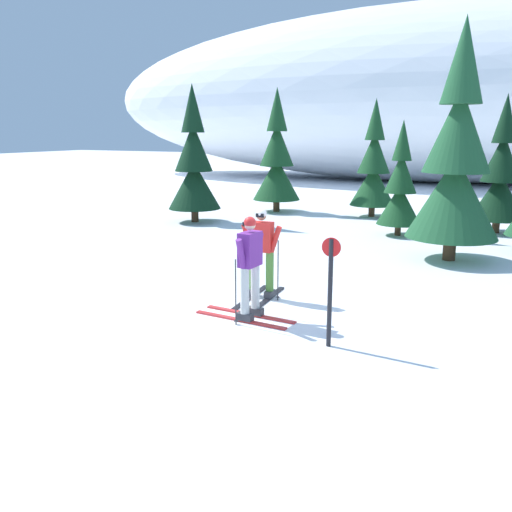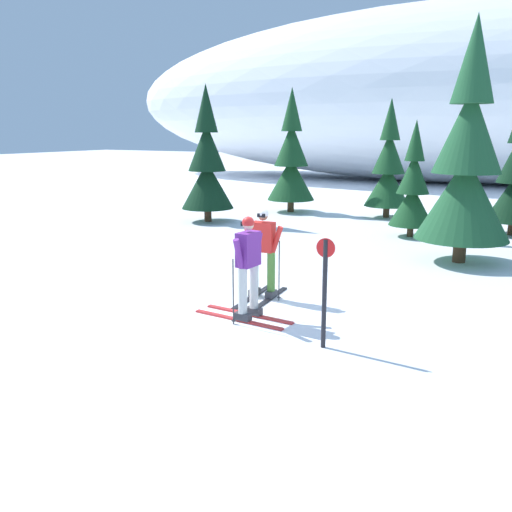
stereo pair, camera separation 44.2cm
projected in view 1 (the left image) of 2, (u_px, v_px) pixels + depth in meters
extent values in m
plane|color=white|center=(271.00, 311.00, 9.89)|extent=(120.00, 120.00, 0.00)
cube|color=red|center=(240.00, 320.00, 9.36)|extent=(1.74, 0.23, 0.03)
cube|color=red|center=(250.00, 314.00, 9.65)|extent=(1.74, 0.23, 0.03)
cube|color=#38383D|center=(245.00, 317.00, 9.30)|extent=(0.29, 0.16, 0.12)
cube|color=#38383D|center=(255.00, 311.00, 9.58)|extent=(0.29, 0.16, 0.12)
cylinder|color=silver|center=(245.00, 291.00, 9.20)|extent=(0.15, 0.15, 0.77)
cylinder|color=silver|center=(255.00, 286.00, 9.48)|extent=(0.15, 0.15, 0.77)
cube|color=#6B2889|center=(250.00, 249.00, 9.19)|extent=(0.27, 0.44, 0.57)
cylinder|color=#6B2889|center=(242.00, 256.00, 8.98)|extent=(0.12, 0.28, 0.58)
cylinder|color=#6B2889|center=(258.00, 250.00, 9.43)|extent=(0.12, 0.28, 0.58)
sphere|color=beige|center=(250.00, 225.00, 9.10)|extent=(0.19, 0.19, 0.19)
sphere|color=red|center=(250.00, 223.00, 9.09)|extent=(0.21, 0.21, 0.21)
cube|color=black|center=(246.00, 224.00, 9.14)|extent=(0.05, 0.15, 0.07)
cylinder|color=#2D2D33|center=(236.00, 292.00, 9.07)|extent=(0.02, 0.02, 1.10)
cylinder|color=#2D2D33|center=(236.00, 321.00, 9.18)|extent=(0.07, 0.07, 0.01)
cylinder|color=#2D2D33|center=(258.00, 282.00, 9.66)|extent=(0.02, 0.02, 1.10)
cylinder|color=#2D2D33|center=(258.00, 309.00, 9.77)|extent=(0.07, 0.07, 0.01)
cube|color=black|center=(268.00, 299.00, 10.53)|extent=(0.23, 1.67, 0.03)
cube|color=black|center=(251.00, 297.00, 10.65)|extent=(0.23, 1.67, 0.03)
cube|color=#38383D|center=(270.00, 294.00, 10.60)|extent=(0.16, 0.29, 0.12)
cube|color=#38383D|center=(253.00, 292.00, 10.72)|extent=(0.16, 0.29, 0.12)
cylinder|color=#4C8433|center=(270.00, 271.00, 10.50)|extent=(0.15, 0.15, 0.75)
cylinder|color=#4C8433|center=(253.00, 270.00, 10.63)|extent=(0.15, 0.15, 0.75)
cube|color=red|center=(261.00, 237.00, 10.42)|extent=(0.45, 0.27, 0.55)
cylinder|color=red|center=(275.00, 241.00, 10.34)|extent=(0.28, 0.12, 0.58)
cylinder|color=red|center=(248.00, 239.00, 10.53)|extent=(0.28, 0.12, 0.58)
sphere|color=#A37556|center=(261.00, 215.00, 10.33)|extent=(0.19, 0.19, 0.19)
sphere|color=white|center=(261.00, 214.00, 10.33)|extent=(0.21, 0.21, 0.21)
cube|color=black|center=(260.00, 215.00, 10.26)|extent=(0.15, 0.05, 0.07)
cylinder|color=#2D2D33|center=(278.00, 271.00, 10.37)|extent=(0.02, 0.02, 1.14)
cylinder|color=#2D2D33|center=(278.00, 297.00, 10.49)|extent=(0.07, 0.07, 0.01)
cylinder|color=#2D2D33|center=(243.00, 267.00, 10.63)|extent=(0.02, 0.02, 1.14)
cylinder|color=#2D2D33|center=(243.00, 293.00, 10.74)|extent=(0.07, 0.07, 0.01)
cylinder|color=#47301E|center=(195.00, 213.00, 19.36)|extent=(0.25, 0.25, 0.63)
cone|color=black|center=(194.00, 185.00, 19.15)|extent=(1.79, 1.79, 1.60)
cone|color=black|center=(193.00, 147.00, 18.87)|extent=(1.29, 1.29, 1.60)
cone|color=black|center=(192.00, 108.00, 18.59)|extent=(0.79, 0.79, 1.60)
cylinder|color=#47301E|center=(276.00, 203.00, 21.80)|extent=(0.25, 0.25, 0.63)
cone|color=#194723|center=(277.00, 179.00, 21.58)|extent=(1.81, 1.81, 1.62)
cone|color=#194723|center=(277.00, 144.00, 21.30)|extent=(1.30, 1.30, 1.62)
cone|color=#194723|center=(277.00, 109.00, 21.01)|extent=(0.80, 0.80, 1.62)
cylinder|color=#47301E|center=(372.00, 209.00, 20.53)|extent=(0.23, 0.23, 0.57)
cone|color=#194723|center=(373.00, 185.00, 20.34)|extent=(1.63, 1.63, 1.46)
cone|color=#194723|center=(374.00, 153.00, 20.08)|extent=(1.17, 1.17, 1.46)
cone|color=#194723|center=(376.00, 119.00, 19.82)|extent=(0.72, 0.72, 1.46)
cylinder|color=#47301E|center=(398.00, 228.00, 16.89)|extent=(0.18, 0.18, 0.46)
cone|color=#194723|center=(399.00, 205.00, 16.74)|extent=(1.32, 1.32, 1.18)
cone|color=#194723|center=(401.00, 173.00, 16.53)|extent=(0.95, 0.95, 1.18)
cone|color=#194723|center=(403.00, 140.00, 16.32)|extent=(0.58, 0.58, 1.18)
cylinder|color=#47301E|center=(450.00, 245.00, 13.65)|extent=(0.31, 0.31, 0.77)
cone|color=#1E512D|center=(453.00, 197.00, 13.39)|extent=(2.19, 2.19, 1.96)
cone|color=#1E512D|center=(459.00, 130.00, 13.05)|extent=(1.57, 1.57, 1.96)
cone|color=#1E512D|center=(464.00, 59.00, 12.70)|extent=(0.96, 0.96, 1.96)
cylinder|color=#47301E|center=(496.00, 224.00, 17.30)|extent=(0.23, 0.23, 0.57)
cone|color=black|center=(499.00, 196.00, 17.11)|extent=(1.61, 1.61, 1.45)
cone|color=black|center=(502.00, 158.00, 16.85)|extent=(1.16, 1.16, 1.45)
cone|color=black|center=(506.00, 118.00, 16.60)|extent=(0.71, 0.71, 1.45)
ellipsoid|color=white|center=(430.00, 95.00, 33.48)|extent=(44.34, 14.51, 10.31)
cylinder|color=black|center=(330.00, 294.00, 8.10)|extent=(0.07, 0.07, 1.61)
cylinder|color=red|center=(331.00, 247.00, 7.95)|extent=(0.28, 0.02, 0.28)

